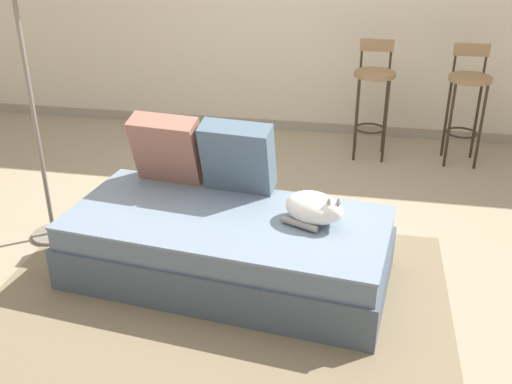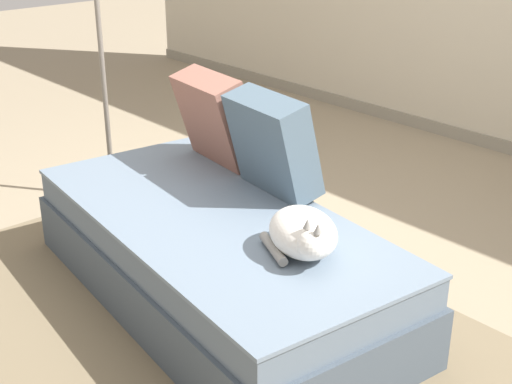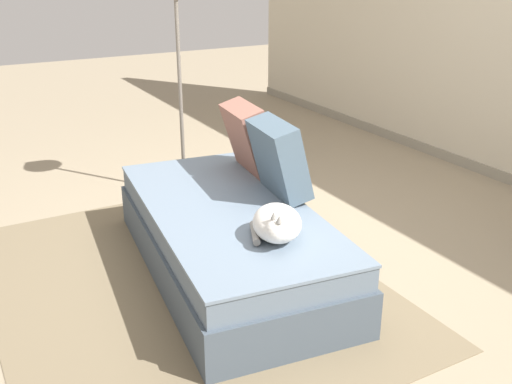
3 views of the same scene
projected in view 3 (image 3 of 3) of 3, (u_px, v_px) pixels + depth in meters
The scene contains 6 objects.
ground_plane at pixel (287, 254), 3.68m from camera, with size 16.00×16.00×0.00m, color gray.
area_rug at pixel (181, 282), 3.36m from camera, with size 2.54×1.97×0.01m, color #75664C.
couch at pixel (228, 238), 3.42m from camera, with size 1.93×1.08×0.40m.
throw_pillow_corner at pixel (249, 137), 3.82m from camera, with size 0.45×0.32×0.45m.
throw_pillow_middle at pixel (279, 158), 3.42m from camera, with size 0.45×0.30×0.45m.
cat at pixel (277, 224), 2.93m from camera, with size 0.39×0.35×0.20m.
Camera 3 is at (2.77, -1.76, 1.72)m, focal length 42.00 mm.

